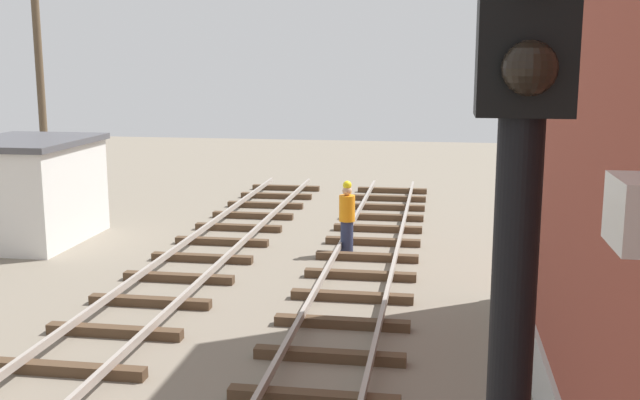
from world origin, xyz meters
The scene contains 4 objects.
signal_mast centered at (3.33, -1.54, 3.61)m, with size 0.36×0.40×5.78m.
control_hut centered at (-7.80, 14.02, 1.39)m, with size 3.00×3.80×2.76m.
utility_pole_far centered at (-9.37, 17.81, 4.45)m, with size 1.80×0.24×8.51m.
track_worker_foreground centered at (0.76, 13.96, 0.93)m, with size 0.40×0.40×1.87m.
Camera 1 is at (3.02, -4.53, 4.91)m, focal length 42.79 mm.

